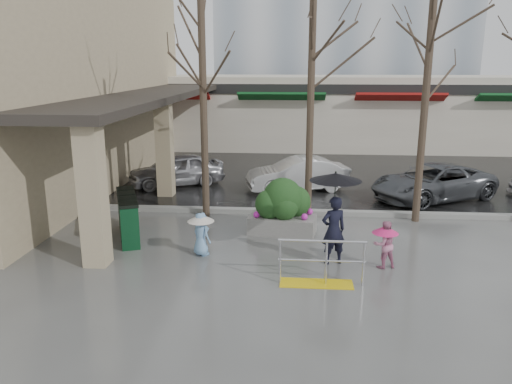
# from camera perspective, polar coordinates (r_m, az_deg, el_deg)

# --- Properties ---
(ground) EXTENTS (120.00, 120.00, 0.00)m
(ground) POSITION_cam_1_polar(r_m,az_deg,el_deg) (12.33, 0.59, -7.90)
(ground) COLOR #51514F
(ground) RESTS_ON ground
(street_asphalt) EXTENTS (120.00, 36.00, 0.01)m
(street_asphalt) POSITION_cam_1_polar(r_m,az_deg,el_deg) (33.70, 3.25, 6.48)
(street_asphalt) COLOR black
(street_asphalt) RESTS_ON ground
(curb) EXTENTS (120.00, 0.30, 0.15)m
(curb) POSITION_cam_1_polar(r_m,az_deg,el_deg) (16.07, 1.60, -2.22)
(curb) COLOR gray
(curb) RESTS_ON ground
(near_building) EXTENTS (6.00, 18.00, 8.00)m
(near_building) POSITION_cam_1_polar(r_m,az_deg,el_deg) (21.71, -22.67, 11.58)
(near_building) COLOR tan
(near_building) RESTS_ON ground
(canopy_slab) EXTENTS (2.80, 18.00, 0.25)m
(canopy_slab) POSITION_cam_1_polar(r_m,az_deg,el_deg) (20.19, -11.69, 11.17)
(canopy_slab) COLOR #2D2823
(canopy_slab) RESTS_ON pillar_front
(pillar_front) EXTENTS (0.55, 0.55, 3.50)m
(pillar_front) POSITION_cam_1_polar(r_m,az_deg,el_deg) (12.20, -18.16, -0.22)
(pillar_front) COLOR tan
(pillar_front) RESTS_ON ground
(pillar_back) EXTENTS (0.55, 0.55, 3.50)m
(pillar_back) POSITION_cam_1_polar(r_m,az_deg,el_deg) (18.23, -10.40, 4.96)
(pillar_back) COLOR tan
(pillar_back) RESTS_ON ground
(storefront_row) EXTENTS (34.00, 6.74, 4.00)m
(storefront_row) POSITION_cam_1_polar(r_m,az_deg,el_deg) (29.48, 7.05, 9.18)
(storefront_row) COLOR beige
(storefront_row) RESTS_ON ground
(handrail) EXTENTS (1.90, 0.50, 1.03)m
(handrail) POSITION_cam_1_polar(r_m,az_deg,el_deg) (11.06, 7.27, -8.62)
(handrail) COLOR yellow
(handrail) RESTS_ON ground
(tree_west) EXTENTS (3.20, 3.20, 6.80)m
(tree_west) POSITION_cam_1_polar(r_m,az_deg,el_deg) (15.23, -6.18, 15.88)
(tree_west) COLOR #382B21
(tree_west) RESTS_ON ground
(tree_midwest) EXTENTS (3.20, 3.20, 7.00)m
(tree_midwest) POSITION_cam_1_polar(r_m,az_deg,el_deg) (14.98, 6.44, 16.47)
(tree_midwest) COLOR #382B21
(tree_midwest) RESTS_ON ground
(tree_mideast) EXTENTS (3.20, 3.20, 6.50)m
(tree_mideast) POSITION_cam_1_polar(r_m,az_deg,el_deg) (15.42, 19.15, 14.34)
(tree_mideast) COLOR #382B21
(tree_mideast) RESTS_ON ground
(woman) EXTENTS (1.23, 1.23, 2.28)m
(woman) POSITION_cam_1_polar(r_m,az_deg,el_deg) (11.90, 8.94, -1.98)
(woman) COLOR black
(woman) RESTS_ON ground
(child_pink) EXTENTS (0.66, 0.62, 1.15)m
(child_pink) POSITION_cam_1_polar(r_m,az_deg,el_deg) (12.13, 14.49, -5.49)
(child_pink) COLOR pink
(child_pink) RESTS_ON ground
(child_blue) EXTENTS (0.68, 0.68, 1.11)m
(child_blue) POSITION_cam_1_polar(r_m,az_deg,el_deg) (12.56, -6.29, -4.27)
(child_blue) COLOR #7AAAD9
(child_blue) RESTS_ON ground
(planter) EXTENTS (1.97, 1.19, 1.62)m
(planter) POSITION_cam_1_polar(r_m,az_deg,el_deg) (14.06, 3.09, -1.74)
(planter) COLOR slate
(planter) RESTS_ON ground
(news_boxes) EXTENTS (1.25, 2.20, 1.21)m
(news_boxes) POSITION_cam_1_polar(r_m,az_deg,el_deg) (14.19, -14.43, -2.72)
(news_boxes) COLOR #0E3E20
(news_boxes) RESTS_ON ground
(car_a) EXTENTS (3.97, 2.97, 1.26)m
(car_a) POSITION_cam_1_polar(r_m,az_deg,el_deg) (19.89, -9.10, 2.52)
(car_a) COLOR #AEADB2
(car_a) RESTS_ON ground
(car_b) EXTENTS (4.04, 2.30, 1.26)m
(car_b) POSITION_cam_1_polar(r_m,az_deg,el_deg) (18.92, 4.79, 2.04)
(car_b) COLOR silver
(car_b) RESTS_ON ground
(car_c) EXTENTS (4.98, 4.00, 1.26)m
(car_c) POSITION_cam_1_polar(r_m,az_deg,el_deg) (18.67, 19.57, 1.07)
(car_c) COLOR #525559
(car_c) RESTS_ON ground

